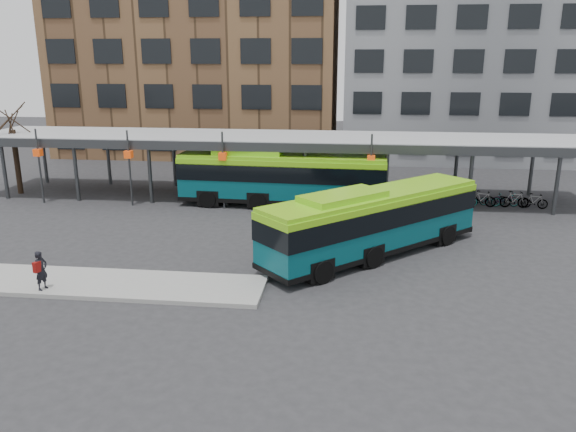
# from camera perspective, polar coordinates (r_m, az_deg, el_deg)

# --- Properties ---
(ground) EXTENTS (120.00, 120.00, 0.00)m
(ground) POSITION_cam_1_polar(r_m,az_deg,el_deg) (25.81, -4.78, -5.01)
(ground) COLOR #28282B
(ground) RESTS_ON ground
(boarding_island) EXTENTS (14.00, 3.00, 0.18)m
(boarding_island) POSITION_cam_1_polar(r_m,az_deg,el_deg) (24.82, -18.82, -6.51)
(boarding_island) COLOR gray
(boarding_island) RESTS_ON ground
(canopy) EXTENTS (40.00, 6.53, 4.80)m
(canopy) POSITION_cam_1_polar(r_m,az_deg,el_deg) (37.19, -1.10, 7.75)
(canopy) COLOR #999B9E
(canopy) RESTS_ON ground
(tree) EXTENTS (1.64, 1.64, 5.60)m
(tree) POSITION_cam_1_polar(r_m,az_deg,el_deg) (42.88, -25.87, 5.26)
(tree) COLOR black
(tree) RESTS_ON ground
(building_brick) EXTENTS (26.00, 14.00, 22.00)m
(building_brick) POSITION_cam_1_polar(r_m,az_deg,el_deg) (57.60, -8.76, 17.56)
(building_brick) COLOR brown
(building_brick) RESTS_ON ground
(building_grey) EXTENTS (24.00, 14.00, 20.00)m
(building_grey) POSITION_cam_1_polar(r_m,az_deg,el_deg) (56.70, 18.68, 15.95)
(building_grey) COLOR slate
(building_grey) RESTS_ON ground
(bus_front) EXTENTS (10.54, 10.26, 3.35)m
(bus_front) POSITION_cam_1_polar(r_m,az_deg,el_deg) (26.79, 8.64, -0.42)
(bus_front) COLOR #074952
(bus_front) RESTS_ON ground
(bus_rear) EXTENTS (13.09, 3.39, 3.58)m
(bus_rear) POSITION_cam_1_polar(r_m,az_deg,el_deg) (35.49, -0.69, 4.00)
(bus_rear) COLOR #074952
(bus_rear) RESTS_ON ground
(pedestrian) EXTENTS (0.54, 0.68, 1.61)m
(pedestrian) POSITION_cam_1_polar(r_m,az_deg,el_deg) (24.50, -23.81, -5.06)
(pedestrian) COLOR black
(pedestrian) RESTS_ON boarding_island
(bike_rack) EXTENTS (6.91, 1.29, 1.07)m
(bike_rack) POSITION_cam_1_polar(r_m,az_deg,el_deg) (37.73, 19.63, 1.62)
(bike_rack) COLOR slate
(bike_rack) RESTS_ON ground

